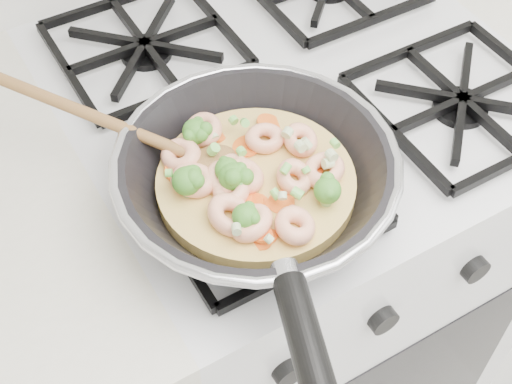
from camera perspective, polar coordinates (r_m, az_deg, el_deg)
stove at (r=1.29m, az=2.44°, el=-5.92°), size 0.60×0.60×0.92m
skillet at (r=0.76m, az=-0.14°, el=1.07°), size 0.38×0.56×0.10m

